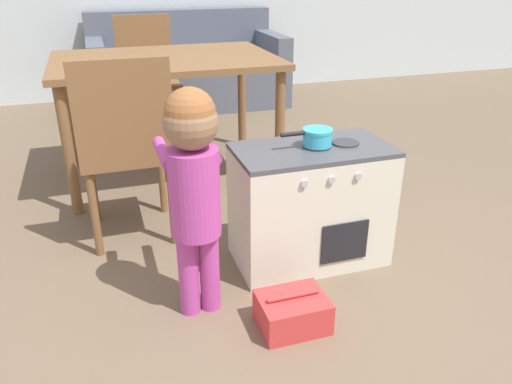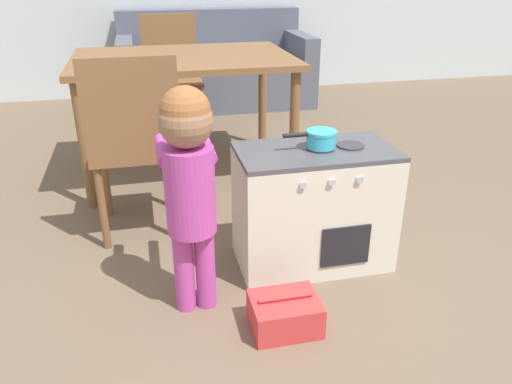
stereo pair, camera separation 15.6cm
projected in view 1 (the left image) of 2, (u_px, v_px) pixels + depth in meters
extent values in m
cube|color=silver|center=(310.00, 207.00, 2.17)|extent=(0.66, 0.35, 0.51)
cube|color=#4C4C51|center=(313.00, 150.00, 2.06)|extent=(0.66, 0.35, 0.02)
cylinder|color=#38383D|center=(317.00, 146.00, 2.06)|extent=(0.11, 0.11, 0.01)
cylinder|color=#38383D|center=(345.00, 143.00, 2.10)|extent=(0.11, 0.11, 0.01)
cube|color=black|center=(345.00, 242.00, 2.08)|extent=(0.21, 0.01, 0.18)
cylinder|color=#B2B2B7|center=(304.00, 184.00, 1.90)|extent=(0.03, 0.01, 0.03)
cylinder|color=#B2B2B7|center=(332.00, 180.00, 1.93)|extent=(0.03, 0.01, 0.03)
cylinder|color=#B2B2B7|center=(358.00, 176.00, 1.96)|extent=(0.03, 0.01, 0.03)
cylinder|color=#38B2D6|center=(317.00, 137.00, 2.04)|extent=(0.12, 0.12, 0.07)
cylinder|color=#38B2D6|center=(318.00, 130.00, 2.03)|extent=(0.12, 0.12, 0.01)
cylinder|color=black|center=(293.00, 134.00, 2.00)|extent=(0.10, 0.02, 0.02)
cylinder|color=#BC429E|center=(189.00, 274.00, 1.86)|extent=(0.08, 0.08, 0.34)
cylinder|color=#BC429E|center=(210.00, 270.00, 1.88)|extent=(0.08, 0.08, 0.34)
cylinder|color=#BC429E|center=(195.00, 193.00, 1.73)|extent=(0.18, 0.18, 0.32)
sphere|color=#936B4C|center=(191.00, 123.00, 1.63)|extent=(0.19, 0.19, 0.19)
sphere|color=#995B33|center=(190.00, 113.00, 1.61)|extent=(0.17, 0.17, 0.17)
cylinder|color=#BC429E|center=(163.00, 153.00, 1.77)|extent=(0.04, 0.25, 0.04)
cylinder|color=#BC429E|center=(208.00, 148.00, 1.82)|extent=(0.04, 0.25, 0.04)
cube|color=#D13838|center=(292.00, 312.00, 1.83)|extent=(0.25, 0.19, 0.12)
cylinder|color=#D13838|center=(293.00, 296.00, 1.80)|extent=(0.20, 0.02, 0.02)
cube|color=brown|center=(165.00, 60.00, 2.87)|extent=(1.27, 0.89, 0.03)
cylinder|color=brown|center=(69.00, 152.00, 2.53)|extent=(0.06, 0.06, 0.69)
cylinder|color=brown|center=(280.00, 131.00, 2.85)|extent=(0.06, 0.06, 0.69)
cylinder|color=brown|center=(71.00, 113.00, 3.20)|extent=(0.06, 0.06, 0.69)
cylinder|color=brown|center=(242.00, 99.00, 3.52)|extent=(0.06, 0.06, 0.69)
cube|color=brown|center=(126.00, 151.00, 2.32)|extent=(0.41, 0.41, 0.03)
cube|color=brown|center=(123.00, 113.00, 2.06)|extent=(0.41, 0.02, 0.44)
cylinder|color=brown|center=(95.00, 215.00, 2.22)|extent=(0.04, 0.04, 0.41)
cylinder|color=brown|center=(172.00, 204.00, 2.31)|extent=(0.04, 0.04, 0.41)
cylinder|color=brown|center=(93.00, 185.00, 2.51)|extent=(0.04, 0.04, 0.41)
cylinder|color=brown|center=(162.00, 176.00, 2.61)|extent=(0.04, 0.04, 0.41)
cube|color=brown|center=(150.00, 84.00, 3.60)|extent=(0.41, 0.41, 0.03)
cube|color=brown|center=(144.00, 46.00, 3.66)|extent=(0.41, 0.02, 0.44)
cylinder|color=brown|center=(131.00, 122.00, 3.49)|extent=(0.04, 0.04, 0.41)
cylinder|color=brown|center=(180.00, 117.00, 3.59)|extent=(0.04, 0.04, 0.41)
cylinder|color=brown|center=(127.00, 109.00, 3.79)|extent=(0.04, 0.04, 0.41)
cylinder|color=brown|center=(172.00, 105.00, 3.89)|extent=(0.04, 0.04, 0.41)
cube|color=#565B6B|center=(189.00, 82.00, 4.61)|extent=(1.72, 0.86, 0.42)
cube|color=#565B6B|center=(180.00, 31.00, 4.72)|extent=(1.72, 0.20, 0.40)
cube|color=#565B6B|center=(95.00, 52.00, 4.26)|extent=(0.14, 0.86, 0.20)
cube|color=#565B6B|center=(270.00, 43.00, 4.70)|extent=(0.14, 0.86, 0.20)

